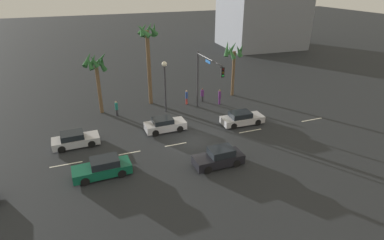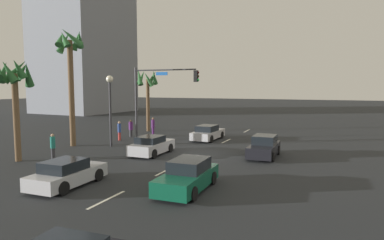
{
  "view_description": "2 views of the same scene",
  "coord_description": "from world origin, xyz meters",
  "px_view_note": "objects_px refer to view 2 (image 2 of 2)",
  "views": [
    {
      "loc": [
        -9.36,
        -24.0,
        13.96
      ],
      "look_at": [
        -0.2,
        0.04,
        2.18
      ],
      "focal_mm": 29.58,
      "sensor_mm": 36.0,
      "label": 1
    },
    {
      "loc": [
        -22.61,
        -8.87,
        4.82
      ],
      "look_at": [
        0.32,
        0.93,
        2.36
      ],
      "focal_mm": 31.56,
      "sensor_mm": 36.0,
      "label": 2
    }
  ],
  "objects_px": {
    "car_0": "(208,133)",
    "car_1": "(264,147)",
    "car_3": "(67,174)",
    "pedestrian_3": "(53,145)",
    "car_5": "(188,176)",
    "pedestrian_1": "(119,130)",
    "streetlamp": "(110,97)",
    "palm_tree_2": "(14,81)",
    "building_1": "(83,26)",
    "pedestrian_2": "(131,128)",
    "palm_tree_1": "(147,84)",
    "pedestrian_0": "(153,126)",
    "palm_tree_0": "(70,59)",
    "car_4": "(152,146)",
    "traffic_signal": "(156,91)"
  },
  "relations": [
    {
      "from": "streetlamp",
      "to": "car_3",
      "type": "bearing_deg",
      "value": -154.36
    },
    {
      "from": "traffic_signal",
      "to": "car_3",
      "type": "bearing_deg",
      "value": -168.93
    },
    {
      "from": "traffic_signal",
      "to": "pedestrian_1",
      "type": "relative_size",
      "value": 3.78
    },
    {
      "from": "car_3",
      "to": "pedestrian_1",
      "type": "distance_m",
      "value": 14.12
    },
    {
      "from": "palm_tree_1",
      "to": "car_0",
      "type": "bearing_deg",
      "value": -110.61
    },
    {
      "from": "car_0",
      "to": "pedestrian_0",
      "type": "xyz_separation_m",
      "value": [
        0.25,
        5.84,
        0.35
      ]
    },
    {
      "from": "streetlamp",
      "to": "building_1",
      "type": "xyz_separation_m",
      "value": [
        29.22,
        27.57,
        12.2
      ]
    },
    {
      "from": "car_3",
      "to": "pedestrian_3",
      "type": "bearing_deg",
      "value": 50.58
    },
    {
      "from": "car_4",
      "to": "traffic_signal",
      "type": "distance_m",
      "value": 7.08
    },
    {
      "from": "car_5",
      "to": "palm_tree_1",
      "type": "height_order",
      "value": "palm_tree_1"
    },
    {
      "from": "palm_tree_1",
      "to": "building_1",
      "type": "xyz_separation_m",
      "value": [
        19.84,
        25.44,
        11.13
      ]
    },
    {
      "from": "pedestrian_1",
      "to": "palm_tree_2",
      "type": "bearing_deg",
      "value": 173.53
    },
    {
      "from": "car_1",
      "to": "pedestrian_1",
      "type": "distance_m",
      "value": 13.59
    },
    {
      "from": "palm_tree_0",
      "to": "palm_tree_1",
      "type": "relative_size",
      "value": 1.38
    },
    {
      "from": "car_1",
      "to": "pedestrian_0",
      "type": "relative_size",
      "value": 2.23
    },
    {
      "from": "car_0",
      "to": "car_1",
      "type": "relative_size",
      "value": 1.09
    },
    {
      "from": "streetlamp",
      "to": "palm_tree_2",
      "type": "distance_m",
      "value": 7.28
    },
    {
      "from": "car_1",
      "to": "car_3",
      "type": "relative_size",
      "value": 0.99
    },
    {
      "from": "pedestrian_3",
      "to": "building_1",
      "type": "xyz_separation_m",
      "value": [
        34.55,
        26.8,
        15.34
      ]
    },
    {
      "from": "pedestrian_1",
      "to": "pedestrian_3",
      "type": "bearing_deg",
      "value": -176.69
    },
    {
      "from": "car_5",
      "to": "car_0",
      "type": "bearing_deg",
      "value": 16.91
    },
    {
      "from": "pedestrian_3",
      "to": "palm_tree_0",
      "type": "xyz_separation_m",
      "value": [
        4.39,
        2.28,
        6.12
      ]
    },
    {
      "from": "pedestrian_0",
      "to": "pedestrian_2",
      "type": "distance_m",
      "value": 2.21
    },
    {
      "from": "car_0",
      "to": "pedestrian_2",
      "type": "height_order",
      "value": "pedestrian_2"
    },
    {
      "from": "car_5",
      "to": "palm_tree_0",
      "type": "distance_m",
      "value": 16.48
    },
    {
      "from": "pedestrian_2",
      "to": "car_4",
      "type": "bearing_deg",
      "value": -137.11
    },
    {
      "from": "pedestrian_2",
      "to": "car_5",
      "type": "bearing_deg",
      "value": -138.02
    },
    {
      "from": "palm_tree_0",
      "to": "palm_tree_2",
      "type": "xyz_separation_m",
      "value": [
        -5.85,
        -0.7,
        -1.82
      ]
    },
    {
      "from": "car_0",
      "to": "car_1",
      "type": "height_order",
      "value": "car_1"
    },
    {
      "from": "palm_tree_1",
      "to": "car_5",
      "type": "bearing_deg",
      "value": -144.4
    },
    {
      "from": "pedestrian_0",
      "to": "building_1",
      "type": "height_order",
      "value": "building_1"
    },
    {
      "from": "traffic_signal",
      "to": "palm_tree_2",
      "type": "distance_m",
      "value": 11.56
    },
    {
      "from": "car_1",
      "to": "pedestrian_2",
      "type": "bearing_deg",
      "value": 72.82
    },
    {
      "from": "palm_tree_0",
      "to": "streetlamp",
      "type": "bearing_deg",
      "value": -72.98
    },
    {
      "from": "car_3",
      "to": "car_5",
      "type": "bearing_deg",
      "value": -72.45
    },
    {
      "from": "pedestrian_0",
      "to": "pedestrian_1",
      "type": "distance_m",
      "value": 3.91
    },
    {
      "from": "building_1",
      "to": "traffic_signal",
      "type": "bearing_deg",
      "value": -127.62
    },
    {
      "from": "streetlamp",
      "to": "palm_tree_2",
      "type": "xyz_separation_m",
      "value": [
        -6.79,
        2.36,
        1.15
      ]
    },
    {
      "from": "car_1",
      "to": "pedestrian_1",
      "type": "bearing_deg",
      "value": 81.05
    },
    {
      "from": "car_4",
      "to": "palm_tree_0",
      "type": "bearing_deg",
      "value": 85.92
    },
    {
      "from": "building_1",
      "to": "car_5",
      "type": "bearing_deg",
      "value": -131.58
    },
    {
      "from": "pedestrian_0",
      "to": "pedestrian_3",
      "type": "distance_m",
      "value": 11.94
    },
    {
      "from": "car_0",
      "to": "car_1",
      "type": "distance_m",
      "value": 8.29
    },
    {
      "from": "palm_tree_2",
      "to": "streetlamp",
      "type": "bearing_deg",
      "value": -19.14
    },
    {
      "from": "car_1",
      "to": "palm_tree_2",
      "type": "bearing_deg",
      "value": 117.61
    },
    {
      "from": "pedestrian_0",
      "to": "streetlamp",
      "type": "bearing_deg",
      "value": 178.8
    },
    {
      "from": "car_5",
      "to": "pedestrian_2",
      "type": "height_order",
      "value": "pedestrian_2"
    },
    {
      "from": "car_5",
      "to": "pedestrian_2",
      "type": "xyz_separation_m",
      "value": [
        13.09,
        11.77,
        0.21
      ]
    },
    {
      "from": "car_1",
      "to": "palm_tree_0",
      "type": "relative_size",
      "value": 0.43
    },
    {
      "from": "car_1",
      "to": "streetlamp",
      "type": "bearing_deg",
      "value": 93.81
    }
  ]
}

